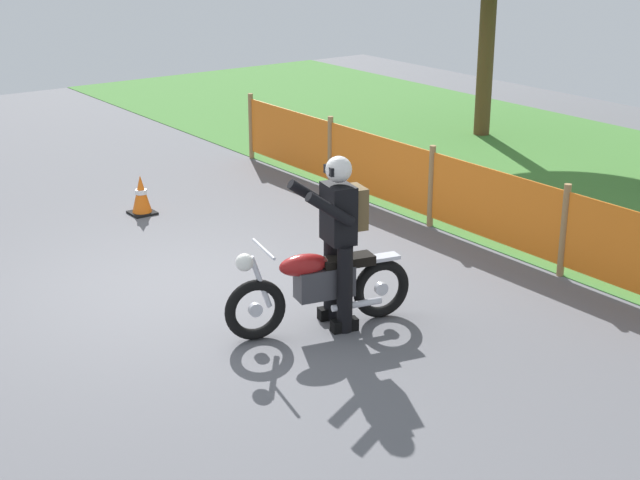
% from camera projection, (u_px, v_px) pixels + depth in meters
% --- Properties ---
extents(ground, '(24.00, 24.00, 0.02)m').
position_uv_depth(ground, '(187.00, 288.00, 10.11)').
color(ground, '#5B5B60').
extents(grass_verge, '(24.00, 6.72, 0.01)m').
position_uv_depth(grass_verge, '(599.00, 182.00, 13.92)').
color(grass_verge, '#427A33').
rests_on(grass_verge, ground).
extents(barrier_fence, '(8.57, 0.08, 1.05)m').
position_uv_depth(barrier_fence, '(431.00, 185.00, 11.87)').
color(barrier_fence, '#997547').
rests_on(barrier_fence, ground).
extents(motorcycle_lead, '(0.70, 1.89, 0.91)m').
position_uv_depth(motorcycle_lead, '(319.00, 286.00, 9.00)').
color(motorcycle_lead, black).
rests_on(motorcycle_lead, ground).
extents(rider_lead, '(0.64, 0.75, 1.69)m').
position_uv_depth(rider_lead, '(339.00, 232.00, 8.90)').
color(rider_lead, black).
rests_on(rider_lead, ground).
extents(traffic_cone, '(0.32, 0.32, 0.53)m').
position_uv_depth(traffic_cone, '(141.00, 195.00, 12.43)').
color(traffic_cone, black).
rests_on(traffic_cone, ground).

